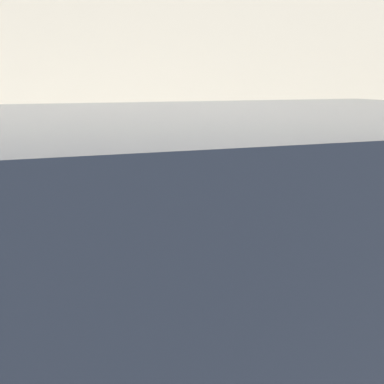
% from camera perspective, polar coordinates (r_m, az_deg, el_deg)
% --- Properties ---
extents(sidewalk, '(24.00, 2.80, 0.14)m').
position_cam_1_polar(sidewalk, '(4.56, -12.79, -12.63)').
color(sidewalk, '#BCB7AD').
rests_on(sidewalk, ground_plane).
extents(parking_meter, '(0.19, 0.14, 1.47)m').
position_cam_1_polar(parking_meter, '(3.19, 0.00, -2.62)').
color(parking_meter, gray).
rests_on(parking_meter, sidewalk).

